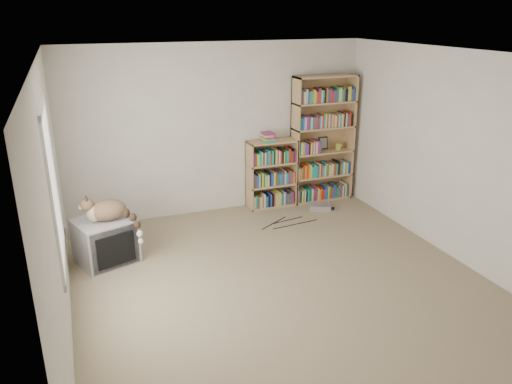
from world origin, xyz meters
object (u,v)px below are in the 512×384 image
object	(u,v)px
bookcase_short	(271,176)
dvd_player	(320,206)
crt_tv	(105,241)
bookcase_tall	(322,143)
cat	(112,213)

from	to	relation	value
bookcase_short	dvd_player	size ratio (longest dim) A/B	3.21
crt_tv	bookcase_short	distance (m)	2.81
bookcase_tall	dvd_player	distance (m)	1.01
bookcase_tall	bookcase_short	distance (m)	0.97
crt_tv	dvd_player	size ratio (longest dim) A/B	2.41
crt_tv	bookcase_tall	bearing A→B (deg)	-2.71
cat	bookcase_short	distance (m)	2.73
dvd_player	crt_tv	bearing A→B (deg)	-147.64
dvd_player	cat	bearing A→B (deg)	-146.14
crt_tv	dvd_player	world-z (taller)	crt_tv
crt_tv	bookcase_tall	distance (m)	3.67
bookcase_tall	dvd_player	world-z (taller)	bookcase_tall
cat	dvd_player	world-z (taller)	cat
crt_tv	cat	xyz separation A→B (m)	(0.11, -0.07, 0.37)
cat	bookcase_short	size ratio (longest dim) A/B	0.64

